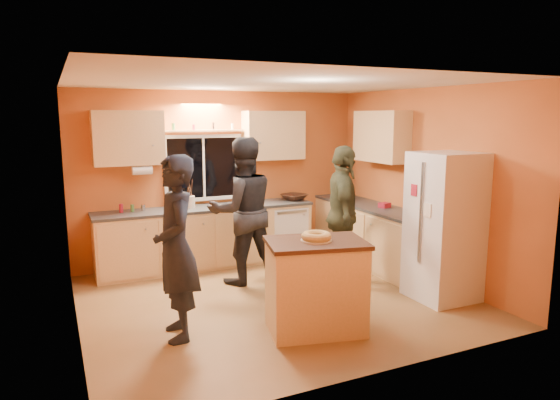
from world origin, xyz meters
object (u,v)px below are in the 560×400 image
person_left (176,248)px  person_center (242,211)px  refrigerator (444,227)px  person_right (343,215)px  island (316,285)px

person_left → person_center: 1.79m
person_left → person_center: bearing=141.8°
refrigerator → person_left: 3.22m
person_center → person_right: person_center is taller
refrigerator → person_center: person_center is taller
refrigerator → person_right: person_right is taller
person_left → person_center: size_ratio=0.95×
island → person_left: (-1.33, 0.46, 0.44)m
person_right → refrigerator: bearing=-117.1°
island → person_left: size_ratio=0.61×
island → refrigerator: bearing=19.0°
refrigerator → island: size_ratio=1.59×
refrigerator → island: (-1.88, -0.19, -0.41)m
island → person_center: person_center is taller
refrigerator → person_center: size_ratio=0.92×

